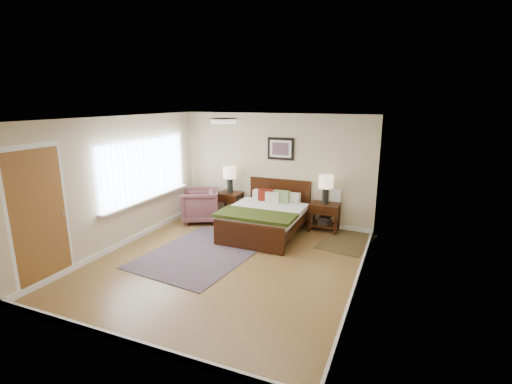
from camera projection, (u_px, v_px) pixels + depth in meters
floor at (227, 262)px, 6.54m from camera, size 5.00×5.00×0.00m
back_wall at (275, 169)px, 8.48m from camera, size 4.50×0.04×2.50m
front_wall at (119, 246)px, 4.00m from camera, size 4.50×0.04×2.50m
left_wall at (120, 182)px, 7.08m from camera, size 0.04×5.00×2.50m
right_wall at (363, 208)px, 5.40m from camera, size 0.04×5.00×2.50m
ceiling at (224, 118)px, 5.94m from camera, size 4.50×5.00×0.02m
window at (146, 170)px, 7.66m from camera, size 0.11×2.72×1.32m
door at (39, 218)px, 5.55m from camera, size 0.06×1.00×2.18m
ceil_fixture at (224, 120)px, 5.95m from camera, size 0.44×0.44×0.08m
bed at (266, 213)px, 7.79m from camera, size 1.57×1.88×1.01m
wall_art at (281, 149)px, 8.29m from camera, size 0.62×0.05×0.50m
nightstand_left at (230, 198)px, 8.83m from camera, size 0.54×0.48×0.64m
nightstand_right at (324, 215)px, 8.01m from camera, size 0.62×0.46×0.61m
lamp_left at (230, 175)px, 8.71m from camera, size 0.31×0.31×0.61m
lamp_right at (326, 185)px, 7.87m from camera, size 0.31×0.31×0.61m
armchair at (200, 205)px, 8.67m from camera, size 1.12×1.11×0.76m
rug_persian at (203, 253)px, 6.94m from camera, size 2.02×2.67×0.01m
rug_navy at (347, 241)px, 7.48m from camera, size 1.09×1.45×0.01m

